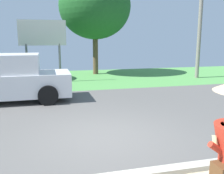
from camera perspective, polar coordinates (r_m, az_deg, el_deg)
name	(u,v)px	position (r m, az deg, el deg)	size (l,w,h in m)	color
ground_plane	(87,109)	(9.38, -5.55, -4.86)	(40.00, 22.00, 0.20)	#565451
pickup_truck	(4,80)	(10.90, -23.11, 1.46)	(5.20, 2.28, 1.88)	silver
utility_pole	(200,19)	(17.12, 19.21, 14.29)	(1.80, 0.24, 7.03)	gray
roadside_billboard	(43,37)	(14.92, -15.34, 10.71)	(2.60, 0.12, 3.50)	slate
tree_left_far	(95,7)	(18.16, -3.86, 17.58)	(4.88, 4.88, 6.85)	brown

